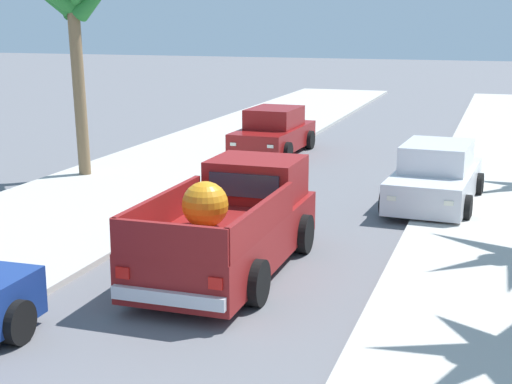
{
  "coord_description": "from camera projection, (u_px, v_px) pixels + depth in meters",
  "views": [
    {
      "loc": [
        4.43,
        -4.45,
        4.48
      ],
      "look_at": [
        -0.06,
        9.05,
        1.2
      ],
      "focal_mm": 53.25,
      "sensor_mm": 36.0,
      "label": 1
    }
  ],
  "objects": [
    {
      "name": "sidewalk_left",
      "position": [
        101.0,
        197.0,
        19.16
      ],
      "size": [
        5.21,
        60.0,
        0.12
      ],
      "primitive_type": "cube",
      "color": "#B2AFA8",
      "rests_on": "ground"
    },
    {
      "name": "curb_left",
      "position": [
        144.0,
        201.0,
        18.79
      ],
      "size": [
        0.16,
        60.0,
        0.1
      ],
      "primitive_type": "cube",
      "color": "silver",
      "rests_on": "ground"
    },
    {
      "name": "curb_right",
      "position": [
        475.0,
        228.0,
        16.36
      ],
      "size": [
        0.16,
        60.0,
        0.1
      ],
      "primitive_type": "cube",
      "color": "silver",
      "rests_on": "ground"
    },
    {
      "name": "pickup_truck",
      "position": [
        232.0,
        226.0,
        13.72
      ],
      "size": [
        2.23,
        5.21,
        1.8
      ],
      "color": "maroon",
      "rests_on": "ground"
    },
    {
      "name": "car_left_mid",
      "position": [
        435.0,
        177.0,
        18.34
      ],
      "size": [
        2.21,
        4.34,
        1.54
      ],
      "color": "silver",
      "rests_on": "ground"
    },
    {
      "name": "car_right_mid",
      "position": [
        274.0,
        132.0,
        25.46
      ],
      "size": [
        2.11,
        4.3,
        1.54
      ],
      "color": "maroon",
      "rests_on": "ground"
    },
    {
      "name": "palm_tree_right_mid",
      "position": [
        74.0,
        4.0,
        20.43
      ],
      "size": [
        3.28,
        3.8,
        5.81
      ],
      "color": "brown",
      "rests_on": "ground"
    }
  ]
}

